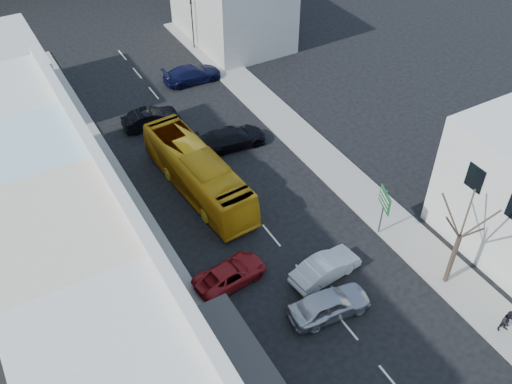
# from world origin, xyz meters

# --- Properties ---
(ground) EXTENTS (120.00, 120.00, 0.00)m
(ground) POSITION_xyz_m (0.00, 0.00, 0.00)
(ground) COLOR black
(ground) RESTS_ON ground
(sidewalk_left) EXTENTS (3.00, 52.00, 0.15)m
(sidewalk_left) POSITION_xyz_m (-7.50, 10.00, 0.07)
(sidewalk_left) COLOR gray
(sidewalk_left) RESTS_ON ground
(sidewalk_right) EXTENTS (3.00, 52.00, 0.15)m
(sidewalk_right) POSITION_xyz_m (7.50, 10.00, 0.07)
(sidewalk_right) COLOR gray
(sidewalk_right) RESTS_ON ground
(shopfront_row) EXTENTS (8.25, 30.00, 8.00)m
(shopfront_row) POSITION_xyz_m (-12.49, 5.00, 4.00)
(shopfront_row) COLOR silver
(shopfront_row) RESTS_ON ground
(distant_block_right) EXTENTS (8.00, 12.00, 7.00)m
(distant_block_right) POSITION_xyz_m (11.00, 30.00, 3.50)
(distant_block_right) COLOR #B7B2A8
(distant_block_right) RESTS_ON ground
(bus) EXTENTS (3.33, 11.75, 3.10)m
(bus) POSITION_xyz_m (-2.12, 10.37, 1.55)
(bus) COLOR gold
(bus) RESTS_ON ground
(car_silver) EXTENTS (4.55, 2.21, 1.40)m
(car_silver) POSITION_xyz_m (-0.37, -2.83, 0.70)
(car_silver) COLOR #B6B6BB
(car_silver) RESTS_ON ground
(car_white) EXTENTS (4.59, 2.32, 1.40)m
(car_white) POSITION_xyz_m (1.01, -0.52, 0.70)
(car_white) COLOR silver
(car_white) RESTS_ON ground
(car_red) EXTENTS (4.81, 2.49, 1.40)m
(car_red) POSITION_xyz_m (-4.06, 1.97, 0.70)
(car_red) COLOR maroon
(car_red) RESTS_ON ground
(car_black_near) EXTENTS (4.64, 2.22, 1.40)m
(car_black_near) POSITION_xyz_m (2.28, 13.77, 0.70)
(car_black_near) COLOR black
(car_black_near) RESTS_ON ground
(car_black_far) EXTENTS (4.49, 2.03, 1.40)m
(car_black_far) POSITION_xyz_m (-2.04, 19.39, 0.70)
(car_black_far) COLOR black
(car_black_far) RESTS_ON ground
(car_navy_far) EXTENTS (4.60, 2.11, 1.40)m
(car_navy_far) POSITION_xyz_m (3.81, 24.12, 0.70)
(car_navy_far) COLOR black
(car_navy_far) RESTS_ON ground
(pedestrian_left) EXTENTS (0.53, 0.68, 1.70)m
(pedestrian_left) POSITION_xyz_m (-7.65, 2.73, 1.00)
(pedestrian_left) COLOR black
(pedestrian_left) RESTS_ON sidewalk_left
(pedestrian_right) EXTENTS (0.82, 0.67, 1.70)m
(pedestrian_right) POSITION_xyz_m (7.24, -8.61, 1.00)
(pedestrian_right) COLOR black
(pedestrian_right) RESTS_ON sidewalk_right
(direction_sign) EXTENTS (1.21, 1.76, 3.67)m
(direction_sign) POSITION_xyz_m (6.08, 0.71, 1.83)
(direction_sign) COLOR #125C27
(direction_sign) RESTS_ON ground
(street_tree) EXTENTS (3.83, 3.83, 7.52)m
(street_tree) POSITION_xyz_m (6.95, -4.42, 3.76)
(street_tree) COLOR #34261D
(street_tree) RESTS_ON ground
(traffic_signal) EXTENTS (0.80, 1.16, 5.08)m
(traffic_signal) POSITION_xyz_m (6.60, 29.73, 2.54)
(traffic_signal) COLOR black
(traffic_signal) RESTS_ON ground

